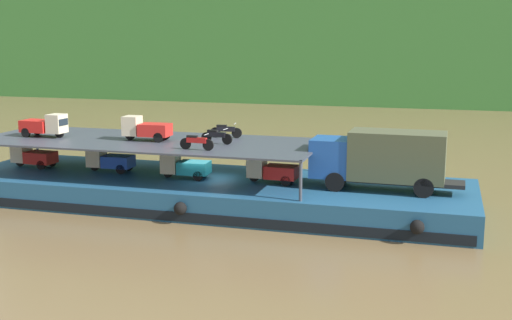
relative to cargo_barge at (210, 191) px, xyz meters
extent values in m
plane|color=brown|center=(0.00, 0.02, -0.75)|extent=(400.00, 400.00, 0.00)
cube|color=navy|center=(0.00, 0.02, 0.00)|extent=(29.00, 8.12, 1.50)
cube|color=black|center=(0.00, -4.06, -0.40)|extent=(28.42, 0.06, 0.50)
sphere|color=black|center=(0.00, -4.24, 0.10)|extent=(0.66, 0.66, 0.66)
sphere|color=black|center=(11.60, -4.24, 0.10)|extent=(0.66, 0.66, 0.66)
cube|color=#1E4C99|center=(6.90, -0.06, 2.35)|extent=(2.04, 2.23, 2.00)
cube|color=#192833|center=(5.87, -0.04, 2.70)|extent=(0.10, 1.84, 0.60)
cube|color=#474C33|center=(10.30, -0.13, 2.60)|extent=(4.85, 2.40, 2.50)
cube|color=black|center=(10.30, -0.13, 1.30)|extent=(6.83, 1.52, 0.20)
cylinder|color=black|center=(7.32, 0.94, 1.25)|extent=(1.01, 0.30, 1.00)
cylinder|color=black|center=(7.28, -1.08, 1.25)|extent=(1.01, 0.30, 1.00)
cylinder|color=black|center=(11.76, 0.85, 1.25)|extent=(1.01, 0.30, 1.00)
cylinder|color=black|center=(11.72, -1.17, 1.25)|extent=(1.01, 0.30, 1.00)
cylinder|color=#383D47|center=(6.02, 3.60, 1.75)|extent=(0.16, 0.16, 2.00)
cylinder|color=#383D47|center=(6.02, -3.56, 1.75)|extent=(0.16, 0.16, 2.00)
cylinder|color=#383D47|center=(-13.62, 3.60, 1.75)|extent=(0.16, 0.16, 2.00)
cube|color=#383D47|center=(-3.80, 0.02, 2.70)|extent=(19.80, 7.32, 0.10)
cube|color=red|center=(-10.92, 0.03, 1.38)|extent=(1.75, 1.28, 0.70)
cube|color=beige|center=(-12.32, 0.10, 1.58)|extent=(0.94, 1.04, 1.10)
cube|color=#19232D|center=(-12.79, 0.12, 1.69)|extent=(0.08, 0.85, 0.38)
cylinder|color=black|center=(-12.47, 0.10, 1.03)|extent=(0.57, 0.17, 0.56)
cylinder|color=black|center=(-10.50, 0.55, 1.03)|extent=(0.57, 0.17, 0.56)
cylinder|color=black|center=(-10.55, -0.51, 1.03)|extent=(0.57, 0.17, 0.56)
cube|color=#1E47B7|center=(-5.78, 0.19, 1.38)|extent=(1.74, 1.26, 0.70)
cube|color=beige|center=(-7.18, 0.15, 1.58)|extent=(0.93, 1.03, 1.10)
cube|color=#19232D|center=(-7.65, 0.13, 1.69)|extent=(0.07, 0.85, 0.38)
cylinder|color=black|center=(-7.33, 0.14, 1.03)|extent=(0.56, 0.16, 0.56)
cylinder|color=black|center=(-5.40, 0.74, 1.03)|extent=(0.56, 0.16, 0.56)
cylinder|color=black|center=(-5.36, -0.32, 1.03)|extent=(0.56, 0.16, 0.56)
cube|color=teal|center=(-0.80, -0.29, 1.38)|extent=(1.76, 1.28, 0.70)
cube|color=beige|center=(-2.20, -0.36, 1.58)|extent=(0.95, 1.04, 1.10)
cube|color=#19232D|center=(-2.67, -0.38, 1.69)|extent=(0.08, 0.85, 0.38)
cylinder|color=black|center=(-2.35, -0.37, 1.03)|extent=(0.57, 0.17, 0.56)
cylinder|color=black|center=(-0.42, 0.26, 1.03)|extent=(0.57, 0.17, 0.56)
cylinder|color=black|center=(-0.37, -0.80, 1.03)|extent=(0.57, 0.17, 0.56)
cube|color=red|center=(4.18, -0.06, 1.38)|extent=(1.74, 1.26, 0.70)
cube|color=beige|center=(2.78, -0.02, 1.58)|extent=(0.93, 1.03, 1.10)
cube|color=#19232D|center=(2.31, 0.00, 1.69)|extent=(0.07, 0.85, 0.38)
cylinder|color=black|center=(2.63, -0.01, 1.03)|extent=(0.56, 0.16, 0.56)
cylinder|color=black|center=(4.60, 0.46, 1.03)|extent=(0.56, 0.16, 0.56)
cylinder|color=black|center=(4.56, -0.60, 1.03)|extent=(0.56, 0.16, 0.56)
cube|color=red|center=(-10.72, -0.45, 3.38)|extent=(1.75, 1.27, 0.70)
cube|color=beige|center=(-9.32, -0.50, 3.58)|extent=(0.94, 1.04, 1.10)
cube|color=#19232D|center=(-8.85, -0.52, 3.69)|extent=(0.07, 0.85, 0.38)
cylinder|color=black|center=(-9.17, -0.51, 3.03)|extent=(0.57, 0.16, 0.56)
cylinder|color=black|center=(-11.14, -0.96, 3.03)|extent=(0.57, 0.16, 0.56)
cylinder|color=black|center=(-11.10, 0.10, 3.03)|extent=(0.57, 0.16, 0.56)
cube|color=red|center=(-3.26, -0.01, 3.38)|extent=(1.76, 1.28, 0.70)
cube|color=beige|center=(-4.65, -0.07, 3.58)|extent=(0.95, 1.04, 1.10)
cube|color=#19232D|center=(-5.12, -0.10, 3.69)|extent=(0.08, 0.85, 0.38)
cylinder|color=black|center=(-4.80, -0.08, 3.03)|extent=(0.57, 0.17, 0.56)
cylinder|color=black|center=(-2.88, 0.54, 3.03)|extent=(0.57, 0.17, 0.56)
cylinder|color=black|center=(-2.83, -0.52, 3.03)|extent=(0.57, 0.17, 0.56)
cylinder|color=black|center=(0.78, -2.20, 3.05)|extent=(0.60, 0.13, 0.60)
cylinder|color=black|center=(-0.52, -2.14, 3.05)|extent=(0.60, 0.13, 0.60)
cube|color=#B21919|center=(0.13, -2.17, 3.27)|extent=(1.11, 0.25, 0.28)
cube|color=black|center=(-0.12, -2.16, 3.45)|extent=(0.61, 0.23, 0.12)
cylinder|color=#B2B2B7|center=(0.68, -2.20, 3.60)|extent=(0.06, 0.55, 0.04)
cylinder|color=black|center=(1.09, -0.07, 3.05)|extent=(0.61, 0.18, 0.60)
cylinder|color=black|center=(-0.19, 0.11, 3.05)|extent=(0.61, 0.18, 0.60)
cube|color=black|center=(0.45, 0.02, 3.27)|extent=(1.12, 0.35, 0.28)
cube|color=black|center=(0.20, 0.06, 3.45)|extent=(0.62, 0.28, 0.12)
cylinder|color=#B2B2B7|center=(0.99, -0.06, 3.60)|extent=(0.12, 0.55, 0.04)
cylinder|color=black|center=(0.89, 2.28, 3.05)|extent=(0.61, 0.16, 0.60)
cylinder|color=black|center=(-0.41, 2.15, 3.05)|extent=(0.61, 0.16, 0.60)
cube|color=black|center=(0.24, 2.21, 3.27)|extent=(1.11, 0.31, 0.28)
cube|color=black|center=(-0.01, 2.19, 3.45)|extent=(0.62, 0.26, 0.12)
cylinder|color=#B2B2B7|center=(0.79, 2.27, 3.60)|extent=(0.09, 0.55, 0.04)
camera|label=1|loc=(12.58, -33.59, 8.61)|focal=45.73mm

